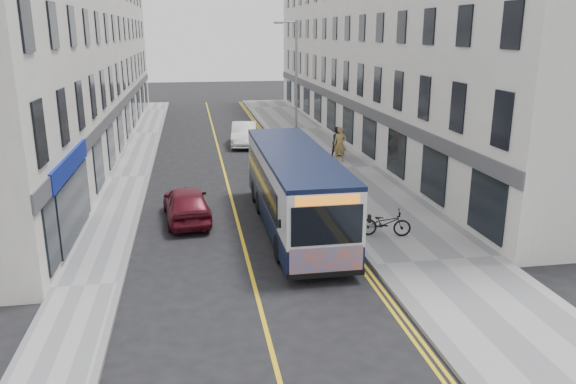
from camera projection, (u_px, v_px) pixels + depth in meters
name	position (u px, v px, depth m)	size (l,w,h in m)	color
ground	(248.00, 261.00, 18.77)	(140.00, 140.00, 0.00)	black
pavement_east	(338.00, 169.00, 31.14)	(4.50, 64.00, 0.12)	gray
pavement_west	(129.00, 177.00, 29.29)	(2.00, 64.00, 0.12)	gray
kerb_east	(298.00, 170.00, 30.77)	(0.18, 64.00, 0.13)	slate
kerb_west	(149.00, 176.00, 29.46)	(0.18, 64.00, 0.13)	slate
road_centre_line	(225.00, 174.00, 30.13)	(0.12, 64.00, 0.01)	gold
road_dbl_yellow_inner	(290.00, 172.00, 30.71)	(0.10, 64.00, 0.01)	gold
road_dbl_yellow_outer	(294.00, 172.00, 30.74)	(0.10, 64.00, 0.01)	gold
terrace_east	(381.00, 45.00, 38.74)	(6.00, 46.00, 13.00)	silver
terrace_west	(70.00, 46.00, 35.38)	(6.00, 46.00, 13.00)	silver
streetlamp	(295.00, 87.00, 31.50)	(1.32, 0.18, 8.00)	gray
city_bus	(294.00, 187.00, 21.44)	(2.47, 10.56, 3.07)	black
bicycle	(385.00, 223.00, 20.67)	(0.65, 1.88, 0.99)	black
pedestrian_near	(340.00, 144.00, 32.38)	(0.74, 0.48, 2.02)	#9C8147
pedestrian_far	(338.00, 142.00, 33.56)	(0.89, 0.69, 1.82)	black
car_white	(244.00, 134.00, 37.65)	(1.60, 4.59, 1.51)	silver
car_maroon	(187.00, 203.00, 22.63)	(1.72, 4.28, 1.46)	#550E1B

